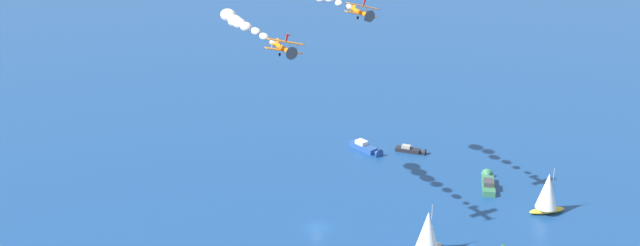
% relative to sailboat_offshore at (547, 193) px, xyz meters
% --- Properties ---
extents(ground_plane, '(2000.00, 2000.00, 0.00)m').
position_rel_sailboat_offshore_xyz_m(ground_plane, '(43.90, -24.32, -4.87)').
color(ground_plane, navy).
extents(sailboat_offshore, '(8.51, 5.96, 10.66)m').
position_rel_sailboat_offshore_xyz_m(sailboat_offshore, '(0.00, 0.00, 0.00)').
color(sailboat_offshore, gold).
rests_on(sailboat_offshore, ground_plane).
extents(motorboat_trailing, '(9.83, 9.73, 3.19)m').
position_rel_sailboat_offshore_xyz_m(motorboat_trailing, '(0.07, -16.40, -4.01)').
color(motorboat_trailing, '#33704C').
rests_on(motorboat_trailing, ground_plane).
extents(motorboat_ahead, '(3.39, 10.39, 2.97)m').
position_rel_sailboat_offshore_xyz_m(motorboat_ahead, '(9.88, -48.85, -4.07)').
color(motorboat_ahead, '#23478C').
rests_on(motorboat_ahead, ground_plane).
extents(motorboat_mid_cluster, '(5.90, 7.66, 2.27)m').
position_rel_sailboat_offshore_xyz_m(motorboat_mid_cluster, '(1.06, -41.30, -4.26)').
color(motorboat_mid_cluster, black).
rests_on(motorboat_mid_cluster, ground_plane).
extents(sailboat_outer_ring_b, '(8.32, 4.89, 10.49)m').
position_rel_sailboat_offshore_xyz_m(sailboat_outer_ring_b, '(32.53, -3.11, -0.08)').
color(sailboat_outer_ring_b, '#9E9993').
rests_on(sailboat_outer_ring_b, ground_plane).
extents(biplane_lead, '(7.51, 6.95, 3.85)m').
position_rel_sailboat_offshore_xyz_m(biplane_lead, '(34.24, -22.64, 40.08)').
color(biplane_lead, orange).
extents(wingwalker_lead, '(0.95, 0.26, 1.78)m').
position_rel_sailboat_offshore_xyz_m(wingwalker_lead, '(33.65, -22.54, 42.19)').
color(wingwalker_lead, red).
extents(biplane_wingman, '(7.51, 6.95, 3.85)m').
position_rel_sailboat_offshore_xyz_m(biplane_wingman, '(54.42, -19.51, 36.98)').
color(biplane_wingman, orange).
extents(wingwalker_wingman, '(1.47, 0.30, 1.52)m').
position_rel_sailboat_offshore_xyz_m(wingwalker_wingman, '(53.84, -19.42, 39.05)').
color(wingwalker_wingman, red).
extents(smoke_trail_wingman, '(6.20, 24.99, 3.82)m').
position_rel_sailboat_offshore_xyz_m(smoke_trail_wingman, '(51.27, -40.96, 37.02)').
color(smoke_trail_wingman, silver).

